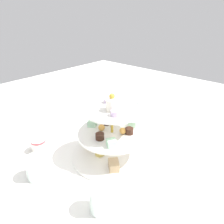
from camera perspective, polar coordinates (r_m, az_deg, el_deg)
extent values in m
plane|color=white|center=(0.83, 0.00, -11.61)|extent=(2.40, 2.40, 0.00)
cylinder|color=white|center=(0.82, 0.00, -11.33)|extent=(0.31, 0.31, 0.01)
cylinder|color=white|center=(0.77, 0.00, -5.76)|extent=(0.25, 0.25, 0.01)
cylinder|color=white|center=(0.72, 0.00, 0.56)|extent=(0.20, 0.20, 0.01)
cylinder|color=gold|center=(0.76, 0.00, -4.28)|extent=(0.01, 0.01, 0.24)
sphere|color=gold|center=(0.70, 0.00, 4.33)|extent=(0.02, 0.02, 0.02)
cube|color=tan|center=(0.74, 0.48, -14.25)|extent=(0.06, 0.06, 0.03)
cube|color=tan|center=(0.85, 4.99, -8.21)|extent=(0.06, 0.05, 0.03)
cube|color=tan|center=(0.85, -5.46, -8.60)|extent=(0.04, 0.05, 0.03)
cylinder|color=#E5C660|center=(0.81, -3.32, -11.07)|extent=(0.04, 0.04, 0.01)
cylinder|color=#381E14|center=(0.72, -3.23, -6.68)|extent=(0.03, 0.03, 0.02)
cylinder|color=#381E14|center=(0.75, 4.71, -5.15)|extent=(0.03, 0.03, 0.02)
cylinder|color=#381E14|center=(0.81, -1.51, -2.61)|extent=(0.03, 0.03, 0.02)
cube|color=#B2E5BC|center=(0.69, -0.13, -8.42)|extent=(0.04, 0.04, 0.02)
cube|color=#B2E5BC|center=(0.80, 5.51, -3.10)|extent=(0.04, 0.04, 0.02)
cube|color=#B2E5BC|center=(0.80, -5.38, -3.01)|extent=(0.04, 0.04, 0.02)
sphere|color=gold|center=(0.75, 2.95, -5.11)|extent=(0.02, 0.02, 0.02)
sphere|color=gold|center=(0.77, -2.87, -4.24)|extent=(0.02, 0.02, 0.02)
cylinder|color=silver|center=(0.77, -0.93, 3.19)|extent=(0.03, 0.03, 0.02)
cylinder|color=silver|center=(0.67, 1.07, -0.28)|extent=(0.03, 0.03, 0.02)
cylinder|color=white|center=(0.70, -0.20, 1.80)|extent=(0.04, 0.04, 0.04)
cube|color=silver|center=(0.77, 0.56, 2.68)|extent=(0.09, 0.03, 0.00)
cube|color=silver|center=(0.71, -4.13, 0.58)|extent=(0.08, 0.05, 0.00)
cylinder|color=silver|center=(1.01, 6.49, 0.09)|extent=(0.07, 0.07, 0.13)
cylinder|color=silver|center=(0.75, -19.94, -14.03)|extent=(0.06, 0.06, 0.08)
cylinder|color=white|center=(0.89, -19.04, -9.71)|extent=(0.09, 0.09, 0.01)
cylinder|color=white|center=(0.88, -19.28, -8.36)|extent=(0.06, 0.06, 0.04)
cylinder|color=#D14C56|center=(0.87, -19.46, -7.35)|extent=(0.06, 0.06, 0.01)
cube|color=silver|center=(0.82, 23.20, -14.13)|extent=(0.15, 0.10, 0.00)
cube|color=silver|center=(1.06, -11.04, -2.86)|extent=(0.17, 0.02, 0.00)
cylinder|color=silver|center=(0.62, -3.20, -22.27)|extent=(0.06, 0.06, 0.09)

